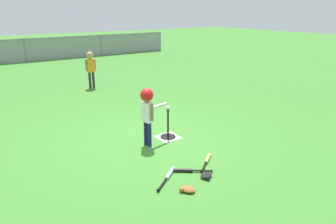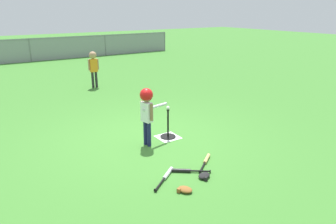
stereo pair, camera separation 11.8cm
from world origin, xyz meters
name	(u,v)px [view 1 (the left image)]	position (x,y,z in m)	size (l,w,h in m)	color
ground_plane	(148,139)	(0.00, 0.00, 0.00)	(60.00, 60.00, 0.00)	#3D7A2D
home_plate	(168,137)	(0.38, -0.17, 0.00)	(0.44, 0.44, 0.01)	white
batting_tee	(168,133)	(0.38, -0.17, 0.09)	(0.32, 0.32, 0.60)	black
baseball_on_tee	(168,108)	(0.38, -0.17, 0.64)	(0.07, 0.07, 0.07)	white
batter_child	(147,105)	(-0.17, -0.27, 0.81)	(0.63, 0.32, 1.14)	#191E4C
fielder_deep_center	(91,65)	(0.69, 4.78, 0.78)	(0.36, 0.24, 1.21)	#262626
spare_bat_silver	(168,175)	(-0.54, -1.50, 0.03)	(0.61, 0.46, 0.06)	silver
spare_bat_wood	(207,160)	(0.31, -1.45, 0.03)	(0.56, 0.44, 0.06)	#DBB266
spare_bat_black	(187,170)	(-0.20, -1.54, 0.03)	(0.54, 0.43, 0.06)	black
glove_by_plate	(206,175)	(-0.05, -1.85, 0.04)	(0.26, 0.23, 0.07)	black
glove_near_bats	(188,189)	(-0.54, -2.00, 0.04)	(0.24, 0.27, 0.07)	brown
outfield_fence	(25,50)	(0.00, 11.75, 0.62)	(16.06, 0.06, 1.15)	slate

